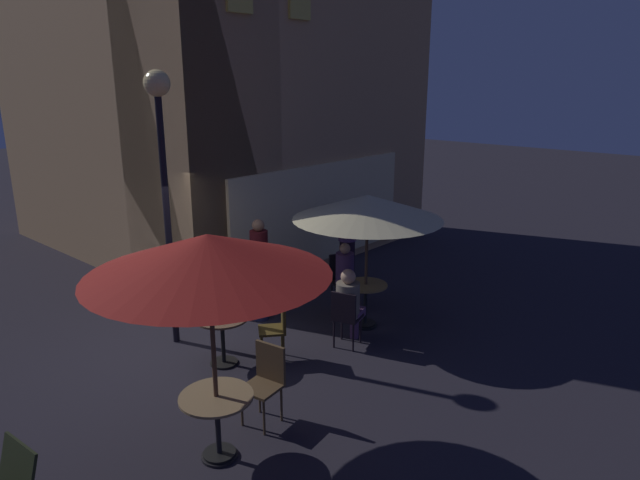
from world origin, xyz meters
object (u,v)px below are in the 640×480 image
(patio_umbrella_0, at_px, (368,207))
(cafe_chair_3, at_px, (277,325))
(street_lamp_near_corner, at_px, (162,145))
(cafe_table_0, at_px, (366,296))
(cafe_chair_1, at_px, (346,314))
(cafe_table_2, at_px, (222,329))
(cafe_chair_2, at_px, (266,377))
(cafe_table_1, at_px, (217,411))
(patron_standing_3, at_px, (260,269))
(patron_seated_0, at_px, (346,274))
(patio_umbrella_1, at_px, (208,255))
(patron_standing_2, at_px, (347,242))
(patron_seated_1, at_px, (349,302))
(cafe_chair_0, at_px, (342,276))

(patio_umbrella_0, relative_size, cafe_chair_3, 2.64)
(street_lamp_near_corner, distance_m, cafe_table_0, 4.02)
(cafe_chair_1, bearing_deg, patio_umbrella_0, 0.00)
(cafe_table_0, bearing_deg, cafe_table_2, 162.90)
(cafe_chair_1, distance_m, cafe_chair_2, 2.17)
(cafe_table_1, height_order, patron_standing_3, patron_standing_3)
(street_lamp_near_corner, bearing_deg, patio_umbrella_0, -37.48)
(cafe_table_2, distance_m, patron_standing_3, 1.68)
(street_lamp_near_corner, height_order, patron_seated_0, street_lamp_near_corner)
(patio_umbrella_0, relative_size, patron_seated_0, 1.95)
(street_lamp_near_corner, relative_size, cafe_table_1, 5.18)
(patio_umbrella_1, xyz_separation_m, patron_standing_2, (5.24, 2.46, -1.48))
(patron_seated_1, xyz_separation_m, patron_standing_3, (-0.26, 1.74, 0.20))
(cafe_chair_3, xyz_separation_m, patron_standing_3, (0.83, 1.28, 0.35))
(patron_seated_1, bearing_deg, street_lamp_near_corner, 112.45)
(patron_seated_1, relative_size, patron_standing_3, 0.70)
(cafe_chair_0, height_order, cafe_chair_1, cafe_chair_0)
(cafe_chair_2, xyz_separation_m, cafe_chair_3, (1.16, 1.00, -0.02))
(patio_umbrella_0, relative_size, patron_seated_1, 1.93)
(street_lamp_near_corner, height_order, patron_standing_3, street_lamp_near_corner)
(patron_seated_0, bearing_deg, patron_standing_3, -99.86)
(cafe_table_2, xyz_separation_m, cafe_chair_0, (2.78, 0.06, 0.05))
(cafe_chair_3, height_order, patron_seated_0, patron_seated_0)
(cafe_table_0, distance_m, cafe_chair_3, 1.82)
(cafe_table_0, bearing_deg, cafe_table_1, -166.87)
(cafe_table_2, height_order, patio_umbrella_0, patio_umbrella_0)
(cafe_table_2, xyz_separation_m, patron_standing_2, (3.87, 0.83, 0.30))
(patron_standing_2, bearing_deg, cafe_chair_3, 169.38)
(cafe_table_2, xyz_separation_m, cafe_chair_1, (1.57, -1.00, 0.02))
(cafe_chair_3, distance_m, patron_seated_0, 2.15)
(patio_umbrella_0, xyz_separation_m, patron_seated_0, (0.30, 0.66, -1.35))
(cafe_chair_2, relative_size, cafe_chair_3, 1.06)
(cafe_table_0, relative_size, patron_seated_1, 0.60)
(patron_seated_0, bearing_deg, cafe_chair_0, 180.00)
(patron_seated_0, distance_m, patron_standing_2, 1.48)
(cafe_chair_3, distance_m, patron_standing_3, 1.56)
(cafe_table_2, xyz_separation_m, patio_umbrella_1, (-1.38, -1.63, 1.78))
(patron_seated_0, xyz_separation_m, patron_seated_1, (-1.01, -0.88, 0.02))
(patio_umbrella_0, distance_m, cafe_chair_1, 1.73)
(street_lamp_near_corner, height_order, patio_umbrella_0, street_lamp_near_corner)
(cafe_chair_3, bearing_deg, cafe_table_1, 68.95)
(street_lamp_near_corner, height_order, cafe_table_2, street_lamp_near_corner)
(street_lamp_near_corner, height_order, cafe_table_0, street_lamp_near_corner)
(patron_standing_3, bearing_deg, patron_standing_2, 109.06)
(cafe_chair_1, xyz_separation_m, cafe_chair_2, (-2.11, -0.50, 0.02))
(patron_seated_0, distance_m, patron_seated_1, 1.34)
(cafe_table_1, height_order, patron_standing_2, patron_standing_2)
(cafe_table_0, distance_m, cafe_table_1, 3.90)
(cafe_table_1, relative_size, patron_standing_3, 0.45)
(cafe_chair_3, relative_size, patron_seated_0, 0.74)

